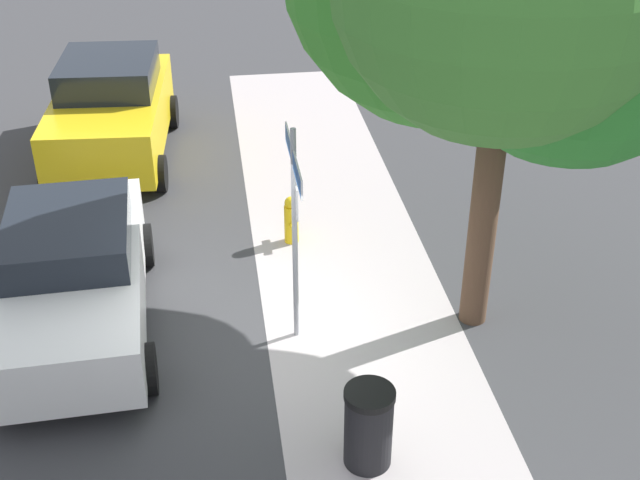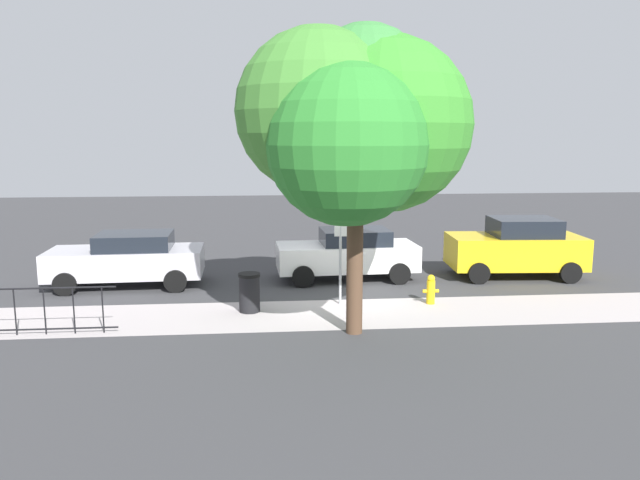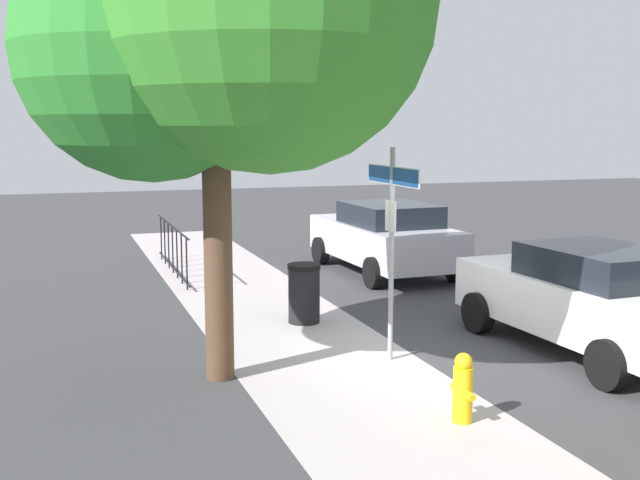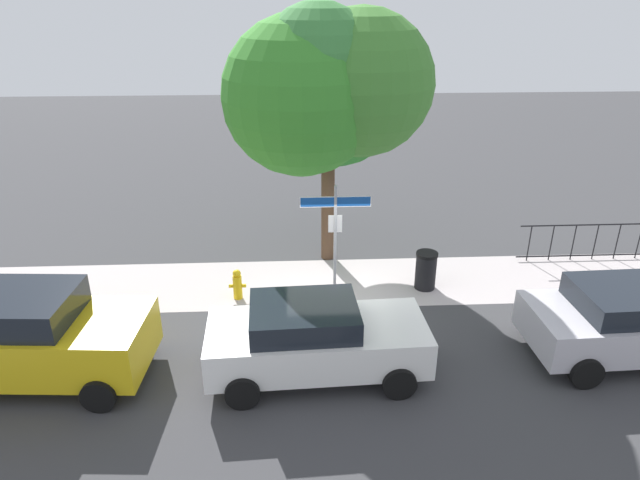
# 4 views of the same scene
# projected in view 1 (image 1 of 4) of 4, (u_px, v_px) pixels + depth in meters

# --- Properties ---
(ground_plane) EXTENTS (60.00, 60.00, 0.00)m
(ground_plane) POSITION_uv_depth(u_px,v_px,m) (267.00, 342.00, 10.97)
(ground_plane) COLOR #38383A
(sidewalk_strip) EXTENTS (24.00, 2.60, 0.00)m
(sidewalk_strip) POSITION_uv_depth(u_px,v_px,m) (398.00, 441.00, 9.43)
(sidewalk_strip) COLOR #ABA1A1
(sidewalk_strip) RESTS_ON ground_plane
(street_sign) EXTENTS (1.62, 0.07, 2.94)m
(street_sign) POSITION_uv_depth(u_px,v_px,m) (294.00, 197.00, 10.05)
(street_sign) COLOR #9EA0A5
(street_sign) RESTS_ON ground_plane
(car_yellow) EXTENTS (4.16, 2.31, 1.84)m
(car_yellow) POSITION_uv_depth(u_px,v_px,m) (111.00, 110.00, 15.27)
(car_yellow) COLOR gold
(car_yellow) RESTS_ON ground_plane
(car_white) EXTENTS (4.30, 2.13, 1.55)m
(car_white) POSITION_uv_depth(u_px,v_px,m) (73.00, 275.00, 10.86)
(car_white) COLOR white
(car_white) RESTS_ON ground_plane
(fire_hydrant) EXTENTS (0.42, 0.22, 0.78)m
(fire_hydrant) POSITION_uv_depth(u_px,v_px,m) (291.00, 220.00, 12.94)
(fire_hydrant) COLOR yellow
(fire_hydrant) RESTS_ON ground_plane
(trash_bin) EXTENTS (0.55, 0.55, 0.98)m
(trash_bin) POSITION_uv_depth(u_px,v_px,m) (368.00, 427.00, 8.93)
(trash_bin) COLOR black
(trash_bin) RESTS_ON ground_plane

